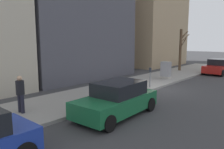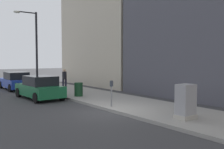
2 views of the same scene
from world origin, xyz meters
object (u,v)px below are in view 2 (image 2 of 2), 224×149
(parked_car_green, at_px, (40,88))
(trash_bin, at_px, (79,89))
(parked_car_blue, at_px, (16,81))
(streetlamp, at_px, (34,43))
(utility_box, at_px, (186,102))
(pedestrian_near_meter, at_px, (64,78))
(parking_meter, at_px, (111,91))

(parked_car_green, height_order, trash_bin, parked_car_green)
(parked_car_blue, xyz_separation_m, trash_bin, (1.92, -7.52, -0.14))
(parked_car_blue, relative_size, streetlamp, 0.65)
(streetlamp, bearing_deg, trash_bin, -84.74)
(utility_box, bearing_deg, parked_car_blue, 98.38)
(streetlamp, bearing_deg, utility_box, -86.11)
(parked_car_green, bearing_deg, streetlamp, 71.72)
(parked_car_green, distance_m, parked_car_blue, 6.16)
(parked_car_blue, bearing_deg, pedestrian_near_meter, -48.11)
(parked_car_green, xyz_separation_m, pedestrian_near_meter, (3.18, 2.83, 0.35))
(parking_meter, distance_m, streetlamp, 11.40)
(utility_box, distance_m, streetlamp, 15.32)
(utility_box, xyz_separation_m, trash_bin, (-0.40, 8.25, -0.25))
(parking_meter, relative_size, streetlamp, 0.21)
(utility_box, relative_size, pedestrian_near_meter, 0.86)
(parked_car_blue, xyz_separation_m, pedestrian_near_meter, (2.95, -3.33, 0.35))
(parked_car_blue, xyz_separation_m, streetlamp, (1.31, -0.82, 3.28))
(parked_car_blue, relative_size, pedestrian_near_meter, 2.54)
(parked_car_green, height_order, parked_car_blue, same)
(parking_meter, xyz_separation_m, pedestrian_near_meter, (1.48, 8.47, 0.11))
(parked_car_green, bearing_deg, trash_bin, -34.68)
(streetlamp, bearing_deg, parking_meter, -89.13)
(streetlamp, xyz_separation_m, pedestrian_near_meter, (1.64, -2.51, -2.93))
(parked_car_green, xyz_separation_m, parking_meter, (1.70, -5.65, 0.24))
(parked_car_green, height_order, streetlamp, streetlamp)
(parked_car_green, distance_m, parking_meter, 5.90)
(parked_car_blue, height_order, parking_meter, parked_car_blue)
(parking_meter, bearing_deg, parked_car_green, 106.78)
(parking_meter, bearing_deg, trash_bin, 83.99)
(pedestrian_near_meter, bearing_deg, parked_car_green, 38.75)
(parked_car_green, height_order, pedestrian_near_meter, pedestrian_near_meter)
(parking_meter, xyz_separation_m, streetlamp, (-0.17, 10.98, 3.04))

